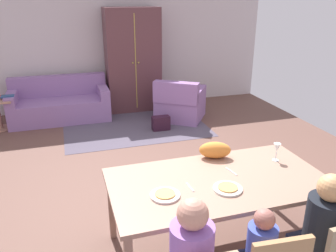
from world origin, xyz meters
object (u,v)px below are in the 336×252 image
object	(u,v)px
plate_near_child	(228,189)
book_upper	(8,96)
dining_table	(218,186)
armchair	(180,104)
cat	(215,150)
person_woman	(318,240)
armoire	(133,60)
plate_near_man	(165,195)
handbag	(161,123)
couch	(60,104)
wine_glass	(277,148)
book_lower	(6,97)

from	to	relation	value
plate_near_child	book_upper	distance (m)	4.78
dining_table	armchair	world-z (taller)	armchair
cat	person_woman	bearing A→B (deg)	-52.33
cat	armoire	xyz separation A→B (m)	(0.01, 4.15, 0.20)
plate_near_man	plate_near_child	size ratio (longest dim) A/B	1.00
armoire	handbag	size ratio (longest dim) A/B	6.56
plate_near_child	armoire	bearing A→B (deg)	88.04
dining_table	book_upper	bearing A→B (deg)	119.04
couch	book_upper	xyz separation A→B (m)	(-0.87, -0.30, 0.32)
wine_glass	book_lower	size ratio (longest dim) A/B	0.85
dining_table	handbag	bearing A→B (deg)	83.47
plate_near_child	book_upper	size ratio (longest dim) A/B	1.14
handbag	plate_near_man	bearing A→B (deg)	-105.33
dining_table	couch	world-z (taller)	couch
cat	couch	xyz separation A→B (m)	(-1.52, 3.91, -0.54)
dining_table	handbag	distance (m)	3.25
wine_glass	dining_table	bearing A→B (deg)	-165.71
plate_near_man	book_lower	size ratio (longest dim) A/B	1.14
cat	plate_near_man	bearing A→B (deg)	-123.33
plate_near_child	armoire	size ratio (longest dim) A/B	0.12
person_woman	armchair	xyz separation A→B (m)	(0.34, 4.34, -0.19)
cat	armoire	world-z (taller)	armoire
wine_glass	armoire	world-z (taller)	armoire
armchair	plate_near_child	bearing A→B (deg)	-103.05
book_lower	book_upper	xyz separation A→B (m)	(0.04, -0.08, 0.03)
plate_near_man	armchair	world-z (taller)	armchair
armchair	book_lower	distance (m)	3.21
cat	armchair	bearing A→B (deg)	95.75
book_lower	handbag	distance (m)	2.84
dining_table	plate_near_child	distance (m)	0.19
plate_near_child	couch	world-z (taller)	couch
plate_near_child	wine_glass	xyz separation A→B (m)	(0.71, 0.36, 0.12)
armchair	cat	bearing A→B (deg)	-102.86
person_woman	armchair	bearing A→B (deg)	85.46
plate_near_child	book_upper	world-z (taller)	plate_near_child
couch	cat	bearing A→B (deg)	-68.77
person_woman	plate_near_man	bearing A→B (deg)	151.52
plate_near_man	plate_near_child	bearing A→B (deg)	-6.34
book_lower	handbag	bearing A→B (deg)	-19.62
dining_table	book_upper	distance (m)	4.62
armoire	wine_glass	bearing A→B (deg)	-82.93
cat	armchair	distance (m)	3.34
book_upper	handbag	size ratio (longest dim) A/B	0.69
plate_near_child	wine_glass	world-z (taller)	wine_glass
person_woman	couch	xyz separation A→B (m)	(-1.91, 5.04, -0.21)
armchair	armoire	bearing A→B (deg)	127.56
armoire	plate_near_child	bearing A→B (deg)	-91.96
cat	couch	world-z (taller)	cat
armchair	handbag	world-z (taller)	armchair
dining_table	handbag	xyz separation A→B (m)	(0.36, 3.18, -0.57)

